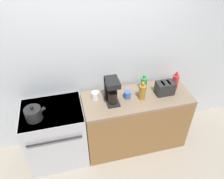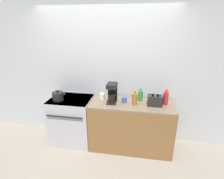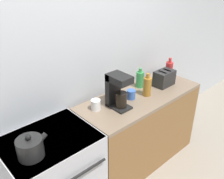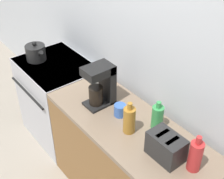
% 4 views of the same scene
% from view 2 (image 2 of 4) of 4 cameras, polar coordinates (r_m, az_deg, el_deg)
% --- Properties ---
extents(ground_plane, '(12.00, 12.00, 0.00)m').
position_cam_2_polar(ground_plane, '(3.36, -3.99, -20.04)').
color(ground_plane, gray).
extents(wall_back, '(8.00, 0.05, 2.60)m').
position_cam_2_polar(wall_back, '(3.33, -1.87, 5.08)').
color(wall_back, silver).
rests_on(wall_back, ground_plane).
extents(stove, '(0.77, 0.65, 0.90)m').
position_cam_2_polar(stove, '(3.50, -12.80, -9.54)').
color(stove, '#B7B7BC').
rests_on(stove, ground_plane).
extents(counter_block, '(1.47, 0.59, 0.90)m').
position_cam_2_polar(counter_block, '(3.27, 6.18, -11.67)').
color(counter_block, brown).
rests_on(counter_block, ground_plane).
extents(kettle, '(0.25, 0.20, 0.20)m').
position_cam_2_polar(kettle, '(3.28, -17.21, -2.07)').
color(kettle, black).
rests_on(kettle, stove).
extents(toaster, '(0.24, 0.16, 0.18)m').
position_cam_2_polar(toaster, '(3.01, 13.82, -3.49)').
color(toaster, black).
rests_on(toaster, counter_block).
extents(coffee_maker, '(0.16, 0.23, 0.35)m').
position_cam_2_polar(coffee_maker, '(3.02, 0.03, -0.84)').
color(coffee_maker, black).
rests_on(coffee_maker, counter_block).
extents(bottle_green, '(0.09, 0.09, 0.23)m').
position_cam_2_polar(bottle_green, '(3.15, 9.28, -1.95)').
color(bottle_green, '#338C47').
rests_on(bottle_green, counter_block).
extents(bottle_amber, '(0.09, 0.09, 0.26)m').
position_cam_2_polar(bottle_amber, '(2.97, 7.44, -3.03)').
color(bottle_amber, '#9E6B23').
rests_on(bottle_amber, counter_block).
extents(bottle_red, '(0.09, 0.09, 0.27)m').
position_cam_2_polar(bottle_red, '(3.09, 17.12, -2.76)').
color(bottle_red, '#B72828').
rests_on(bottle_red, counter_block).
extents(cup_blue, '(0.09, 0.09, 0.10)m').
position_cam_2_polar(cup_blue, '(3.06, 4.07, -3.36)').
color(cup_blue, '#3860B2').
rests_on(cup_blue, counter_block).
extents(cup_white, '(0.09, 0.09, 0.11)m').
position_cam_2_polar(cup_white, '(3.19, -3.21, -2.22)').
color(cup_white, white).
rests_on(cup_white, counter_block).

